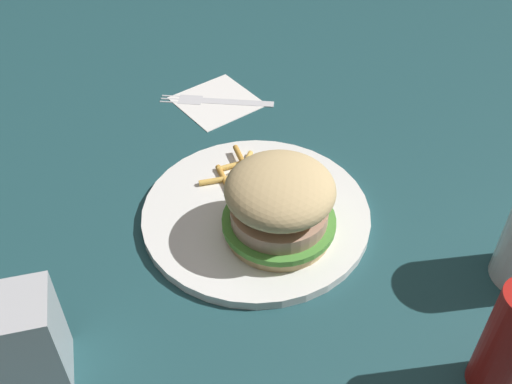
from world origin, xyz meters
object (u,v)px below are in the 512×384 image
object	(u,v)px
sandwich	(280,203)
napkin_dispenser	(10,344)
plate	(256,214)
fork	(216,100)
ketchup_bottle	(508,342)
fries_pile	(238,174)
napkin	(217,101)

from	to	relation	value
sandwich	napkin_dispenser	distance (m)	0.30
plate	fork	size ratio (longest dim) A/B	1.90
sandwich	fork	xyz separation A→B (m)	(0.14, 0.26, -0.06)
fork	ketchup_bottle	bearing A→B (deg)	-103.97
sandwich	fork	size ratio (longest dim) A/B	0.90
sandwich	fries_pile	bearing A→B (deg)	72.04
fork	napkin_dispenser	world-z (taller)	napkin_dispenser
plate	napkin	bearing A→B (deg)	58.31
fork	plate	bearing A→B (deg)	-121.35
napkin_dispenser	ketchup_bottle	bearing A→B (deg)	165.28
sandwich	napkin	distance (m)	0.30
napkin	ketchup_bottle	xyz separation A→B (m)	(-0.13, -0.53, 0.06)
fork	ketchup_bottle	size ratio (longest dim) A/B	1.12
fork	napkin_dispenser	distance (m)	0.49
plate	napkin_dispenser	world-z (taller)	napkin_dispenser
plate	napkin_dispenser	xyz separation A→B (m)	(-0.31, 0.01, 0.05)
sandwich	fork	bearing A→B (deg)	61.92
fork	napkin_dispenser	xyz separation A→B (m)	(-0.44, -0.21, 0.05)
plate	fork	xyz separation A→B (m)	(0.13, 0.22, -0.00)
sandwich	fork	distance (m)	0.30
napkin	fries_pile	bearing A→B (deg)	-124.24
ketchup_bottle	fries_pile	bearing A→B (deg)	86.11
plate	fork	distance (m)	0.25
fries_pile	napkin_dispenser	world-z (taller)	napkin_dispenser
napkin	napkin_dispenser	size ratio (longest dim) A/B	1.03
fries_pile	ketchup_bottle	xyz separation A→B (m)	(-0.03, -0.37, 0.05)
fries_pile	fork	bearing A→B (deg)	56.22
fries_pile	napkin	size ratio (longest dim) A/B	0.87
fries_pile	fork	world-z (taller)	fries_pile
plate	fries_pile	xyz separation A→B (m)	(0.03, 0.06, 0.01)
fries_pile	napkin_dispenser	size ratio (longest dim) A/B	0.89
fork	napkin_dispenser	size ratio (longest dim) A/B	1.35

